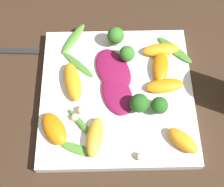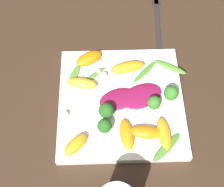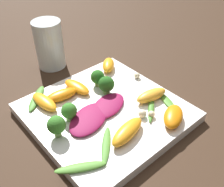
# 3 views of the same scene
# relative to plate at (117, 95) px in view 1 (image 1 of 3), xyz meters

# --- Properties ---
(ground_plane) EXTENTS (2.40, 2.40, 0.00)m
(ground_plane) POSITION_rel_plate_xyz_m (0.00, 0.00, -0.01)
(ground_plane) COLOR #382619
(plate) EXTENTS (0.27, 0.27, 0.02)m
(plate) POSITION_rel_plate_xyz_m (0.00, 0.00, 0.00)
(plate) COLOR white
(plate) RESTS_ON ground_plane
(radicchio_leaf_0) EXTENTS (0.07, 0.09, 0.01)m
(radicchio_leaf_0) POSITION_rel_plate_xyz_m (0.00, 0.01, 0.01)
(radicchio_leaf_0) COLOR maroon
(radicchio_leaf_0) RESTS_ON plate
(radicchio_leaf_1) EXTENTS (0.09, 0.11, 0.01)m
(radicchio_leaf_1) POSITION_rel_plate_xyz_m (0.01, -0.04, 0.01)
(radicchio_leaf_1) COLOR maroon
(radicchio_leaf_1) RESTS_ON plate
(orange_segment_0) EXTENTS (0.06, 0.06, 0.02)m
(orange_segment_0) POSITION_rel_plate_xyz_m (-0.10, 0.09, 0.02)
(orange_segment_0) COLOR orange
(orange_segment_0) RESTS_ON plate
(orange_segment_1) EXTENTS (0.04, 0.07, 0.02)m
(orange_segment_1) POSITION_rel_plate_xyz_m (-0.08, -0.05, 0.02)
(orange_segment_1) COLOR orange
(orange_segment_1) RESTS_ON plate
(orange_segment_2) EXTENTS (0.07, 0.04, 0.02)m
(orange_segment_2) POSITION_rel_plate_xyz_m (-0.08, -0.01, 0.02)
(orange_segment_2) COLOR orange
(orange_segment_2) RESTS_ON plate
(orange_segment_3) EXTENTS (0.06, 0.07, 0.02)m
(orange_segment_3) POSITION_rel_plate_xyz_m (0.10, 0.07, 0.02)
(orange_segment_3) COLOR orange
(orange_segment_3) RESTS_ON plate
(orange_segment_4) EXTENTS (0.04, 0.07, 0.02)m
(orange_segment_4) POSITION_rel_plate_xyz_m (0.04, 0.09, 0.02)
(orange_segment_4) COLOR #FCAD33
(orange_segment_4) RESTS_ON plate
(orange_segment_5) EXTENTS (0.07, 0.03, 0.02)m
(orange_segment_5) POSITION_rel_plate_xyz_m (-0.08, -0.08, 0.02)
(orange_segment_5) COLOR orange
(orange_segment_5) RESTS_ON plate
(orange_segment_6) EXTENTS (0.04, 0.08, 0.02)m
(orange_segment_6) POSITION_rel_plate_xyz_m (0.08, -0.02, 0.02)
(orange_segment_6) COLOR orange
(orange_segment_6) RESTS_ON plate
(broccoli_floret_0) EXTENTS (0.03, 0.03, 0.03)m
(broccoli_floret_0) POSITION_rel_plate_xyz_m (-0.02, -0.07, 0.03)
(broccoli_floret_0) COLOR #84AD5B
(broccoli_floret_0) RESTS_ON plate
(broccoli_floret_1) EXTENTS (0.03, 0.03, 0.04)m
(broccoli_floret_1) POSITION_rel_plate_xyz_m (-0.00, -0.10, 0.03)
(broccoli_floret_1) COLOR #84AD5B
(broccoli_floret_1) RESTS_ON plate
(broccoli_floret_2) EXTENTS (0.03, 0.03, 0.04)m
(broccoli_floret_2) POSITION_rel_plate_xyz_m (-0.07, 0.04, 0.03)
(broccoli_floret_2) COLOR #7A9E51
(broccoli_floret_2) RESTS_ON plate
(broccoli_floret_3) EXTENTS (0.03, 0.03, 0.04)m
(broccoli_floret_3) POSITION_rel_plate_xyz_m (-0.04, 0.03, 0.03)
(broccoli_floret_3) COLOR #84AD5B
(broccoli_floret_3) RESTS_ON plate
(arugula_sprig_0) EXTENTS (0.06, 0.07, 0.01)m
(arugula_sprig_0) POSITION_rel_plate_xyz_m (0.06, 0.06, 0.01)
(arugula_sprig_0) COLOR #47842D
(arugula_sprig_0) RESTS_ON plate
(arugula_sprig_1) EXTENTS (0.07, 0.07, 0.01)m
(arugula_sprig_1) POSITION_rel_plate_xyz_m (-0.11, -0.09, 0.01)
(arugula_sprig_1) COLOR #47842D
(arugula_sprig_1) RESTS_ON plate
(arugula_sprig_2) EXTENTS (0.06, 0.04, 0.00)m
(arugula_sprig_2) POSITION_rel_plate_xyz_m (0.07, 0.10, 0.01)
(arugula_sprig_2) COLOR #518E33
(arugula_sprig_2) RESTS_ON plate
(arugula_sprig_3) EXTENTS (0.07, 0.06, 0.00)m
(arugula_sprig_3) POSITION_rel_plate_xyz_m (0.07, -0.06, 0.01)
(arugula_sprig_3) COLOR #47842D
(arugula_sprig_3) RESTS_ON plate
(arugula_sprig_4) EXTENTS (0.05, 0.08, 0.01)m
(arugula_sprig_4) POSITION_rel_plate_xyz_m (0.08, -0.12, 0.01)
(arugula_sprig_4) COLOR #518E33
(arugula_sprig_4) RESTS_ON plate
(macadamia_nut_0) EXTENTS (0.02, 0.02, 0.02)m
(macadamia_nut_0) POSITION_rel_plate_xyz_m (0.06, 0.04, 0.02)
(macadamia_nut_0) COLOR beige
(macadamia_nut_0) RESTS_ON plate
(macadamia_nut_1) EXTENTS (0.01, 0.01, 0.01)m
(macadamia_nut_1) POSITION_rel_plate_xyz_m (-0.03, 0.12, 0.02)
(macadamia_nut_1) COLOR beige
(macadamia_nut_1) RESTS_ON plate
(macadamia_nut_2) EXTENTS (0.01, 0.01, 0.01)m
(macadamia_nut_2) POSITION_rel_plate_xyz_m (0.07, 0.05, 0.02)
(macadamia_nut_2) COLOR beige
(macadamia_nut_2) RESTS_ON plate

